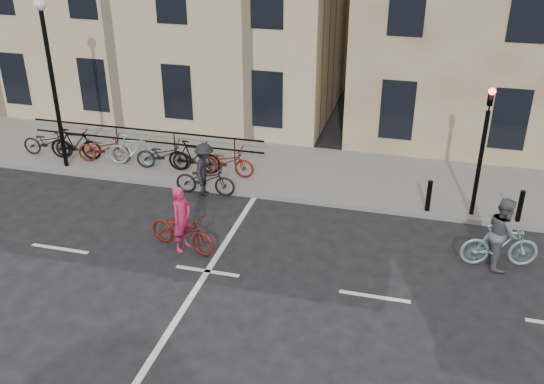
% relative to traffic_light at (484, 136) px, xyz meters
% --- Properties ---
extents(ground, '(120.00, 120.00, 0.00)m').
position_rel_traffic_light_xyz_m(ground, '(-6.20, -4.34, -2.45)').
color(ground, black).
rests_on(ground, ground).
extents(sidewalk, '(46.00, 4.00, 0.15)m').
position_rel_traffic_light_xyz_m(sidewalk, '(-10.20, 1.66, -2.38)').
color(sidewalk, slate).
rests_on(sidewalk, ground).
extents(traffic_light, '(0.18, 0.30, 3.90)m').
position_rel_traffic_light_xyz_m(traffic_light, '(0.00, 0.00, 0.00)').
color(traffic_light, black).
rests_on(traffic_light, sidewalk).
extents(lamp_post, '(0.36, 0.36, 5.28)m').
position_rel_traffic_light_xyz_m(lamp_post, '(-12.70, 0.06, 1.04)').
color(lamp_post, black).
rests_on(lamp_post, sidewalk).
extents(bollard_east, '(0.14, 0.14, 0.90)m').
position_rel_traffic_light_xyz_m(bollard_east, '(-1.20, -0.09, -1.85)').
color(bollard_east, black).
rests_on(bollard_east, sidewalk).
extents(bollard_west, '(0.14, 0.14, 0.90)m').
position_rel_traffic_light_xyz_m(bollard_west, '(1.20, -0.09, -1.85)').
color(bollard_west, black).
rests_on(bollard_west, sidewalk).
extents(parked_bikes, '(8.30, 1.23, 1.05)m').
position_rel_traffic_light_xyz_m(parked_bikes, '(-10.55, 0.70, -1.81)').
color(parked_bikes, black).
rests_on(parked_bikes, sidewalk).
extents(cyclist_pink, '(2.05, 1.17, 1.73)m').
position_rel_traffic_light_xyz_m(cyclist_pink, '(-7.15, -3.51, -1.85)').
color(cyclist_pink, maroon).
rests_on(cyclist_pink, ground).
extents(cyclist_grey, '(1.94, 1.00, 1.81)m').
position_rel_traffic_light_xyz_m(cyclist_grey, '(0.54, -2.27, -1.72)').
color(cyclist_grey, '#80A4A8').
rests_on(cyclist_grey, ground).
extents(cyclist_dark, '(1.86, 1.08, 1.62)m').
position_rel_traffic_light_xyz_m(cyclist_dark, '(-7.68, -0.44, -1.81)').
color(cyclist_dark, black).
rests_on(cyclist_dark, ground).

